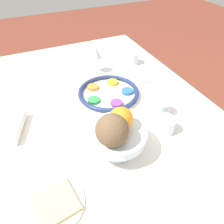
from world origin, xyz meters
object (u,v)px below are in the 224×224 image
(wine_glass, at_px, (95,53))
(fruit_stand, at_px, (117,136))
(coconut, at_px, (112,130))
(bread_plate, at_px, (55,204))
(napkin_roll, at_px, (17,126))
(cup_near, at_px, (132,58))
(seder_plate, at_px, (109,93))
(cup_far, at_px, (166,125))
(orange_fruit, at_px, (121,119))
(cup_mid, at_px, (161,108))

(wine_glass, height_order, fruit_stand, wine_glass)
(coconut, height_order, bread_plate, coconut)
(fruit_stand, height_order, napkin_roll, fruit_stand)
(wine_glass, distance_m, cup_near, 0.24)
(coconut, relative_size, bread_plate, 0.60)
(coconut, bearing_deg, fruit_stand, 136.01)
(seder_plate, height_order, cup_far, cup_far)
(cup_far, bearing_deg, napkin_roll, -114.61)
(wine_glass, relative_size, cup_near, 2.15)
(seder_plate, height_order, bread_plate, seder_plate)
(seder_plate, height_order, fruit_stand, fruit_stand)
(orange_fruit, height_order, cup_mid, orange_fruit)
(cup_mid, bearing_deg, fruit_stand, -67.18)
(napkin_roll, bearing_deg, wine_glass, 123.63)
(orange_fruit, xyz_separation_m, cup_mid, (-0.10, 0.24, -0.11))
(fruit_stand, distance_m, orange_fruit, 0.07)
(fruit_stand, bearing_deg, seder_plate, 161.28)
(bread_plate, bearing_deg, fruit_stand, 113.71)
(wine_glass, height_order, cup_far, wine_glass)
(bread_plate, bearing_deg, orange_fruit, 114.10)
(cup_near, bearing_deg, cup_mid, -13.08)
(cup_far, bearing_deg, bread_plate, -75.38)
(bread_plate, bearing_deg, cup_mid, 113.26)
(coconut, xyz_separation_m, cup_mid, (-0.14, 0.29, -0.12))
(fruit_stand, relative_size, napkin_roll, 1.18)
(coconut, bearing_deg, napkin_roll, -135.98)
(fruit_stand, distance_m, cup_far, 0.22)
(wine_glass, distance_m, coconut, 0.60)
(wine_glass, bearing_deg, bread_plate, -30.11)
(fruit_stand, distance_m, napkin_roll, 0.40)
(orange_fruit, relative_size, cup_mid, 1.11)
(seder_plate, bearing_deg, cup_far, 18.95)
(fruit_stand, relative_size, bread_plate, 1.18)
(coconut, distance_m, napkin_roll, 0.42)
(orange_fruit, xyz_separation_m, cup_near, (-0.54, 0.34, -0.11))
(wine_glass, relative_size, napkin_roll, 0.91)
(orange_fruit, bearing_deg, cup_far, 90.47)
(fruit_stand, distance_m, cup_near, 0.66)
(seder_plate, xyz_separation_m, cup_near, (-0.23, 0.25, 0.02))
(seder_plate, xyz_separation_m, fruit_stand, (0.32, -0.11, 0.06))
(orange_fruit, bearing_deg, fruit_stand, -60.77)
(wine_glass, bearing_deg, cup_near, 91.29)
(wine_glass, xyz_separation_m, napkin_roll, (0.29, -0.44, -0.09))
(orange_fruit, height_order, bread_plate, orange_fruit)
(coconut, bearing_deg, cup_near, 146.07)
(wine_glass, bearing_deg, napkin_roll, -56.37)
(wine_glass, height_order, cup_mid, wine_glass)
(cup_near, bearing_deg, wine_glass, -88.71)
(fruit_stand, bearing_deg, cup_mid, 112.82)
(seder_plate, height_order, cup_near, cup_near)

